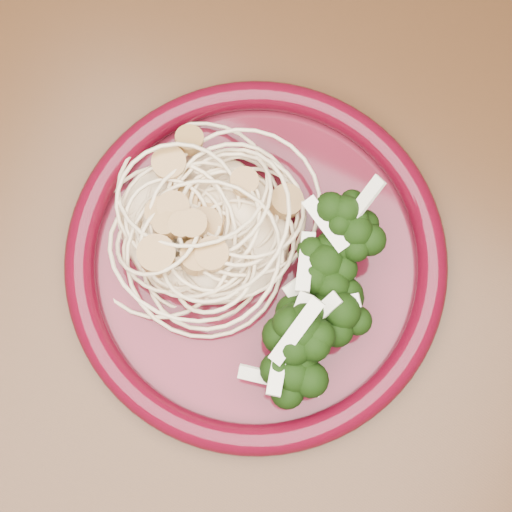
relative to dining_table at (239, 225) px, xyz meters
The scene contains 6 objects.
dining_table is the anchor object (origin of this frame).
dinner_plate 0.12m from the dining_table, 48.17° to the right, with size 0.30×0.30×0.02m.
spaghetti_pile 0.13m from the dining_table, 97.91° to the right, with size 0.13×0.11×0.03m, color beige.
scallop_cluster 0.16m from the dining_table, 97.91° to the right, with size 0.12×0.12×0.04m, color #B08345, non-canonical shape.
broccoli_pile 0.17m from the dining_table, 27.65° to the right, with size 0.09×0.15×0.05m, color black.
onion_garnish 0.19m from the dining_table, 27.65° to the right, with size 0.06×0.10×0.05m, color white, non-canonical shape.
Camera 1 is at (0.09, -0.14, 1.25)m, focal length 50.00 mm.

